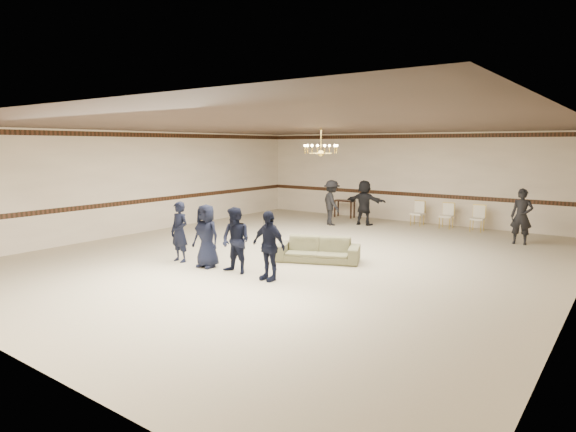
# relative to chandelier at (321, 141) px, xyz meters

# --- Properties ---
(room) EXTENTS (12.01, 14.01, 3.21)m
(room) POSITION_rel_chandelier_xyz_m (0.00, -1.00, -1.28)
(room) COLOR tan
(room) RESTS_ON ground
(chair_rail) EXTENTS (12.00, 0.02, 0.14)m
(chair_rail) POSITION_rel_chandelier_xyz_m (0.00, 5.99, -1.88)
(chair_rail) COLOR #3B1E11
(chair_rail) RESTS_ON wall_back
(crown_molding) EXTENTS (12.00, 0.02, 0.14)m
(crown_molding) POSITION_rel_chandelier_xyz_m (0.00, 5.99, 0.21)
(crown_molding) COLOR #3B1E11
(crown_molding) RESTS_ON wall_back
(chandelier) EXTENTS (0.94, 0.94, 0.89)m
(chandelier) POSITION_rel_chandelier_xyz_m (0.00, 0.00, 0.00)
(chandelier) COLOR gold
(chandelier) RESTS_ON ceiling
(boy_a) EXTENTS (0.53, 0.36, 1.44)m
(boy_a) POSITION_rel_chandelier_xyz_m (-1.98, -3.12, -2.15)
(boy_a) COLOR black
(boy_a) RESTS_ON floor
(boy_b) EXTENTS (0.73, 0.50, 1.44)m
(boy_b) POSITION_rel_chandelier_xyz_m (-1.08, -3.12, -2.15)
(boy_b) COLOR black
(boy_b) RESTS_ON floor
(boy_c) EXTENTS (0.70, 0.55, 1.44)m
(boy_c) POSITION_rel_chandelier_xyz_m (-0.18, -3.12, -2.15)
(boy_c) COLOR black
(boy_c) RESTS_ON floor
(boy_d) EXTENTS (0.87, 0.41, 1.44)m
(boy_d) POSITION_rel_chandelier_xyz_m (0.72, -3.12, -2.15)
(boy_d) COLOR black
(boy_d) RESTS_ON floor
(settee) EXTENTS (2.11, 1.48, 0.57)m
(settee) POSITION_rel_chandelier_xyz_m (0.67, -1.15, -2.59)
(settee) COLOR #686545
(settee) RESTS_ON floor
(adult_left) EXTENTS (1.16, 1.08, 1.57)m
(adult_left) POSITION_rel_chandelier_xyz_m (-1.84, 3.63, -2.09)
(adult_left) COLOR black
(adult_left) RESTS_ON floor
(adult_mid) EXTENTS (1.47, 0.49, 1.57)m
(adult_mid) POSITION_rel_chandelier_xyz_m (-0.94, 4.33, -2.09)
(adult_mid) COLOR black
(adult_mid) RESTS_ON floor
(adult_right) EXTENTS (0.59, 0.40, 1.57)m
(adult_right) POSITION_rel_chandelier_xyz_m (4.16, 3.93, -2.09)
(adult_right) COLOR black
(adult_right) RESTS_ON floor
(banquet_chair_left) EXTENTS (0.44, 0.44, 0.84)m
(banquet_chair_left) POSITION_rel_chandelier_xyz_m (0.62, 5.30, -2.45)
(banquet_chair_left) COLOR beige
(banquet_chair_left) RESTS_ON floor
(banquet_chair_mid) EXTENTS (0.43, 0.43, 0.84)m
(banquet_chair_mid) POSITION_rel_chandelier_xyz_m (1.62, 5.30, -2.45)
(banquet_chair_mid) COLOR beige
(banquet_chair_mid) RESTS_ON floor
(banquet_chair_right) EXTENTS (0.43, 0.43, 0.84)m
(banquet_chair_right) POSITION_rel_chandelier_xyz_m (2.62, 5.30, -2.45)
(banquet_chair_right) COLOR beige
(banquet_chair_right) RESTS_ON floor
(console_table) EXTENTS (0.82, 0.40, 0.67)m
(console_table) POSITION_rel_chandelier_xyz_m (-2.38, 5.50, -2.54)
(console_table) COLOR black
(console_table) RESTS_ON floor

